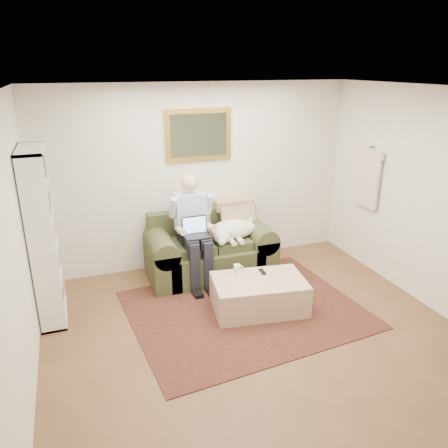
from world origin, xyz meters
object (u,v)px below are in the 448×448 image
laptop (196,231)px  ottoman (259,295)px  sofa (210,254)px  coffee_mug (237,268)px  bookshelf (43,237)px  seated_man (195,232)px  sleeping_dog (233,229)px

laptop → ottoman: (0.52, -0.90, -0.57)m
sofa → coffee_mug: 0.86m
sofa → ottoman: sofa is taller
laptop → bookshelf: bearing=-173.8°
coffee_mug → sofa: bearing=95.5°
laptop → ottoman: 1.18m
ottoman → seated_man: bearing=118.2°
sofa → bookshelf: size_ratio=0.87×
seated_man → bookshelf: 1.87m
seated_man → ottoman: bearing=-61.8°
sofa → seated_man: bearing=-148.5°
bookshelf → seated_man: bearing=8.3°
laptop → coffee_mug: laptop is taller
sofa → coffee_mug: (0.08, -0.84, 0.15)m
coffee_mug → sleeping_dog: bearing=73.1°
sleeping_dog → coffee_mug: 0.82m
sofa → ottoman: 1.16m
sofa → ottoman: size_ratio=1.59×
laptop → bookshelf: 1.86m
sleeping_dog → ottoman: sleeping_dog is taller
seated_man → coffee_mug: 0.82m
seated_man → sleeping_dog: (0.57, 0.07, -0.07)m
seated_man → sleeping_dog: bearing=7.1°
ottoman → bookshelf: bookshelf is taller
sleeping_dog → bookshelf: (-2.40, -0.34, 0.34)m
sleeping_dog → coffee_mug: bearing=-106.9°
bookshelf → laptop: bearing=6.2°
laptop → bookshelf: (-1.83, -0.20, 0.23)m
laptop → sleeping_dog: size_ratio=0.47×
seated_man → coffee_mug: seated_man is taller
seated_man → laptop: seated_man is taller
sofa → seated_man: (-0.26, -0.16, 0.43)m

